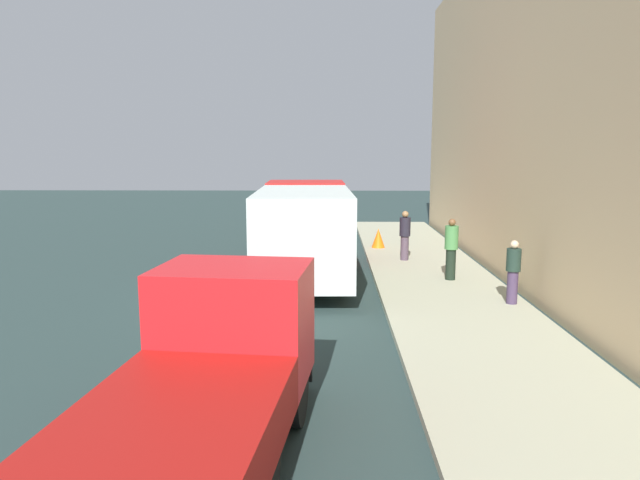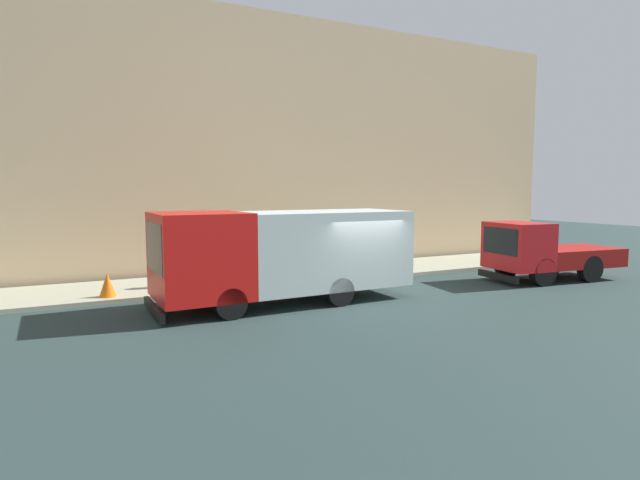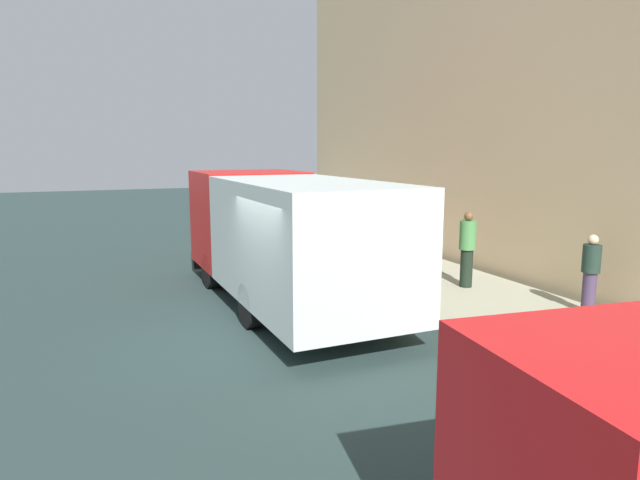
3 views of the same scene
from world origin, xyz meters
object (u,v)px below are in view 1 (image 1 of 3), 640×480
pedestrian_standing (451,248)px  traffic_cone_orange (378,238)px  large_utility_truck (305,227)px  small_flatbed_truck (210,373)px  pedestrian_walking (405,234)px  pedestrian_third (513,271)px

pedestrian_standing → traffic_cone_orange: pedestrian_standing is taller
large_utility_truck → small_flatbed_truck: size_ratio=1.44×
small_flatbed_truck → pedestrian_walking: size_ratio=3.22×
large_utility_truck → traffic_cone_orange: large_utility_truck is taller
traffic_cone_orange → pedestrian_third: bearing=-72.3°
large_utility_truck → pedestrian_standing: (4.28, -0.72, -0.50)m
large_utility_truck → pedestrian_walking: large_utility_truck is taller
pedestrian_third → traffic_cone_orange: (-2.61, 8.16, -0.46)m
large_utility_truck → small_flatbed_truck: (-0.77, -10.23, -0.51)m
pedestrian_walking → pedestrian_third: pedestrian_walking is taller
pedestrian_standing → pedestrian_third: bearing=136.4°
large_utility_truck → pedestrian_standing: bearing=-11.2°
large_utility_truck → pedestrian_third: large_utility_truck is taller
small_flatbed_truck → pedestrian_third: 9.13m
small_flatbed_truck → pedestrian_standing: (5.05, 9.51, 0.02)m
pedestrian_standing → pedestrian_third: (0.97, -2.63, -0.11)m
large_utility_truck → pedestrian_third: size_ratio=4.99×
small_flatbed_truck → pedestrian_walking: small_flatbed_truck is taller
large_utility_truck → pedestrian_third: 6.26m
pedestrian_third → traffic_cone_orange: 8.58m
small_flatbed_truck → traffic_cone_orange: 15.43m
small_flatbed_truck → pedestrian_standing: small_flatbed_truck is taller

